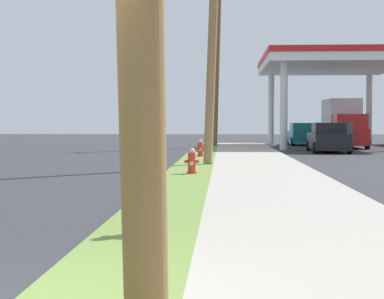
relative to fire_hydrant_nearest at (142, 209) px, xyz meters
name	(u,v)px	position (x,y,z in m)	size (l,w,h in m)	color
fire_hydrant_nearest	(142,209)	(0.00, 0.00, 0.00)	(0.42, 0.38, 0.74)	red
fire_hydrant_second	(192,162)	(0.16, 9.63, 0.00)	(0.42, 0.38, 0.74)	red
fire_hydrant_third	(200,149)	(0.08, 18.67, 0.00)	(0.42, 0.37, 0.74)	red
utility_pole_midground	(213,20)	(0.70, 14.13, 4.81)	(0.92, 1.55, 10.10)	#937047
utility_pole_background	(217,62)	(0.67, 30.97, 4.97)	(0.88, 1.44, 10.42)	brown
car_black_by_near_pump	(328,139)	(6.70, 25.22, 0.28)	(2.08, 4.56, 1.57)	black
car_teal_by_far_pump	(302,135)	(6.68, 35.72, 0.28)	(1.94, 4.50, 1.57)	#197075
truck_red_at_forecourt	(343,124)	(8.76, 31.90, 1.04)	(2.16, 6.41, 3.11)	red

